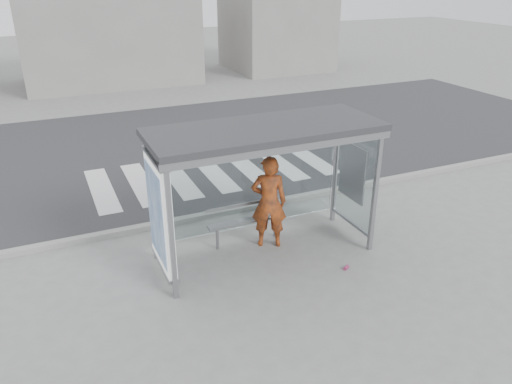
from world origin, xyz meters
The scene contains 10 objects.
ground centered at (0.00, 0.00, 0.00)m, with size 80.00×80.00×0.00m, color slate.
road centered at (0.00, 7.00, 0.00)m, with size 30.00×10.00×0.01m, color #2D2D30.
curb centered at (0.00, 1.95, 0.06)m, with size 30.00×0.18×0.12m, color gray.
crosswalk centered at (0.50, 4.50, 0.00)m, with size 6.55×3.00×0.00m.
bus_shelter centered at (-0.37, 0.06, 1.98)m, with size 4.25×1.65×2.62m.
building_center centered at (0.00, 18.00, 2.50)m, with size 8.00×5.00×5.00m, color gray.
building_right centered at (9.00, 18.00, 3.50)m, with size 5.00×5.00×7.00m, color gray.
person centered at (0.22, 0.29, 0.96)m, with size 0.70×0.46×1.92m, color orange.
bench centered at (-0.15, 0.57, 0.51)m, with size 1.65×0.23×0.85m.
soda_can centered at (1.17, -1.13, 0.03)m, with size 0.07×0.07×0.12m, color #D63E7D.
Camera 1 is at (-3.61, -7.72, 5.18)m, focal length 35.00 mm.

